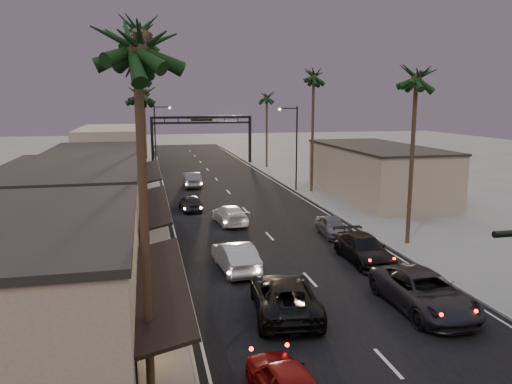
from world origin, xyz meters
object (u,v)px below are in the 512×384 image
palm_ra (417,71)px  palm_rc (267,94)px  oncoming_silver (235,256)px  streetlight_right (294,142)px  palm_far (144,89)px  curbside_black (364,249)px  arch (202,128)px  oncoming_red (286,382)px  oncoming_pickup (285,296)px  streetlight_left (157,135)px  palm_lb (138,26)px  palm_lc (141,89)px  curbside_near (424,292)px  palm_rb (314,72)px  palm_la (136,32)px  palm_ld (141,76)px

palm_ra → palm_rc: (0.00, 40.00, -0.97)m
oncoming_silver → streetlight_right: bearing=-119.1°
palm_far → curbside_black: size_ratio=2.39×
palm_ra → arch: bearing=100.6°
oncoming_red → oncoming_pickup: (1.83, 6.63, 0.11)m
streetlight_left → palm_ra: 37.87m
arch → palm_lb: bearing=-100.2°
palm_rc → palm_far: palm_far is taller
oncoming_red → palm_lc: bearing=-87.3°
curbside_near → curbside_black: curbside_near is taller
oncoming_silver → palm_lc: bearing=-76.3°
palm_far → curbside_black: palm_far is taller
palm_lb → palm_ra: palm_lb is taller
arch → streetlight_left: (-6.92, -12.00, -0.20)m
palm_rc → oncoming_pickup: bearing=-102.8°
curbside_black → oncoming_pickup: bearing=-137.3°
arch → oncoming_red: 61.86m
palm_lb → palm_rc: size_ratio=1.25×
palm_rc → curbside_black: palm_rc is taller
streetlight_left → palm_rb: 22.07m
palm_la → palm_lc: bearing=90.0°
palm_lb → curbside_black: bearing=-3.4°
palm_lc → curbside_black: size_ratio=2.21×
palm_lc → oncoming_silver: palm_lc is taller
palm_far → oncoming_silver: (4.61, -56.58, -10.62)m
palm_lb → oncoming_red: 19.00m
streetlight_right → oncoming_silver: (-10.61, -23.58, -4.51)m
oncoming_pickup → curbside_near: 6.50m
streetlight_left → palm_far: size_ratio=0.68×
palm_rb → palm_far: (-16.90, 34.00, -0.97)m
palm_rc → oncoming_red: palm_rc is taller
palm_la → palm_rc: 57.63m
palm_ld → curbside_near: bearing=-73.1°
palm_far → oncoming_silver: size_ratio=2.64×
palm_far → oncoming_pickup: palm_far is taller
palm_ra → palm_rb: palm_rb is taller
palm_ra → palm_rb: (0.00, 20.00, 0.97)m
palm_ld → palm_far: bearing=89.3°
palm_rb → palm_far: palm_rb is taller
palm_rb → oncoming_pickup: bearing=-111.1°
oncoming_silver → palm_ra: bearing=-173.0°
oncoming_pickup → oncoming_silver: size_ratio=1.21×
streetlight_right → palm_lb: palm_lb is taller
arch → curbside_near: (3.87, -55.92, -4.65)m
palm_la → oncoming_pickup: palm_la is taller
palm_ra → palm_rb: size_ratio=0.93×
palm_la → palm_ra: 22.82m
palm_lb → palm_rc: 45.48m
arch → palm_la: (-8.60, -61.00, 5.91)m
palm_rb → curbside_black: size_ratio=2.57×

